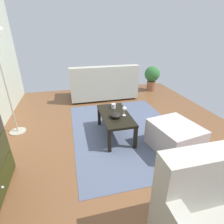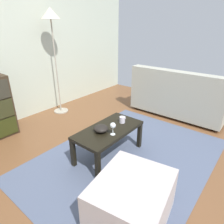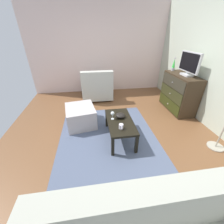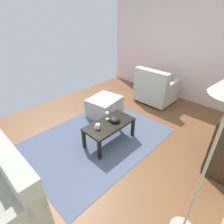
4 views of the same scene
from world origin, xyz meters
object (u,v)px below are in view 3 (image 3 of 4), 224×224
bowl_decorative (120,115)px  armchair (97,88)px  coffee_table (120,123)px  wine_glass (113,114)px  mug (121,126)px  dresser (179,93)px  lava_lamp (174,65)px  ottoman (81,116)px  tv (189,64)px

bowl_decorative → armchair: armchair is taller
coffee_table → wine_glass: wine_glass is taller
bowl_decorative → mug: bearing=-9.6°
coffee_table → bowl_decorative: (-0.11, 0.03, 0.10)m
armchair → bowl_decorative: bearing=10.2°
coffee_table → dresser: bearing=119.0°
wine_glass → lava_lamp: bearing=125.7°
armchair → wine_glass: bearing=5.3°
mug → ottoman: 1.15m
bowl_decorative → lava_lamp: bearing=127.4°
dresser → armchair: (-1.02, -2.05, -0.11)m
dresser → ottoman: (0.36, -2.51, -0.26)m
coffee_table → ottoman: size_ratio=1.32×
dresser → lava_lamp: lava_lamp is taller
dresser → mug: bearing=-55.6°
armchair → ottoman: armchair is taller
dresser → bowl_decorative: (0.85, -1.71, -0.02)m
tv → coffee_table: bearing=-63.4°
coffee_table → tv: bearing=116.6°
coffee_table → mug: bearing=-7.4°
dresser → wine_glass: 2.07m
ottoman → dresser: bearing=98.2°
mug → bowl_decorative: size_ratio=0.63×
lava_lamp → ottoman: (0.79, -2.46, -0.87)m
wine_glass → ottoman: bearing=-129.8°
lava_lamp → wine_glass: (1.32, -1.83, -0.56)m
lava_lamp → ottoman: lava_lamp is taller
tv → coffee_table: 2.16m
wine_glass → mug: (0.33, 0.10, -0.07)m
mug → bowl_decorative: bearing=170.4°
tv → bowl_decorative: 2.05m
mug → armchair: (-2.23, -0.28, -0.09)m
coffee_table → bowl_decorative: bowl_decorative is taller
dresser → lava_lamp: (-0.43, -0.04, 0.62)m
ottoman → bowl_decorative: bearing=58.3°
dresser → wine_glass: size_ratio=6.72×
lava_lamp → coffee_table: 2.32m
tv → mug: (1.14, -1.80, -0.77)m
dresser → wine_glass: bearing=-64.6°
dresser → coffee_table: 1.99m
dresser → mug: 2.15m
wine_glass → ottoman: 0.88m
dresser → tv: 0.75m
tv → lava_lamp: tv is taller
ottoman → wine_glass: bearing=50.2°
mug → ottoman: (-0.85, -0.73, -0.24)m
lava_lamp → coffee_table: (1.39, -1.70, -0.73)m
wine_glass → mug: wine_glass is taller
coffee_table → bowl_decorative: bearing=165.7°
ottoman → tv: bearing=96.3°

